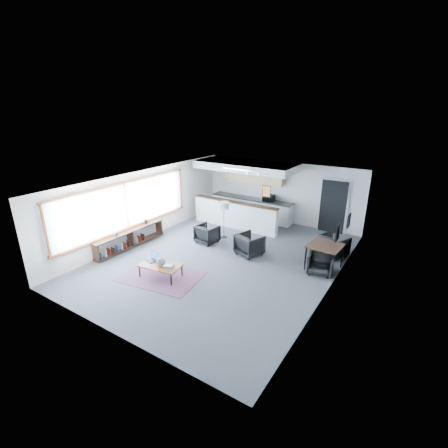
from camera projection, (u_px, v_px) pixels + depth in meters
The scene contains 21 objects.
room at pixel (223, 222), 10.35m from camera, with size 7.02×9.02×2.62m.
window at pixel (126, 207), 11.35m from camera, with size 0.10×5.95×1.66m.
console at pixel (129, 239), 11.54m from camera, with size 0.35×3.00×0.80m.
kitchenette at pixel (247, 190), 13.86m from camera, with size 4.20×1.96×2.60m.
doorway at pixel (333, 206), 12.75m from camera, with size 1.10×0.12×2.15m.
track_light at pixel (242, 171), 11.97m from camera, with size 1.60×0.07×0.15m.
wall_art_lower at pixel (338, 232), 8.82m from camera, with size 0.03×0.38×0.48m.
wall_art_upper at pixel (349, 221), 9.86m from camera, with size 0.03×0.34×0.44m.
kilim_rug at pixel (161, 277), 9.65m from camera, with size 2.51×1.91×0.01m.
coffee_table at pixel (160, 266), 9.52m from camera, with size 1.29×0.80×0.40m.
laptop at pixel (153, 258), 9.79m from camera, with size 0.41×0.36×0.25m.
ceramic_pot at pixel (161, 262), 9.40m from camera, with size 0.27×0.27×0.27m.
book_stack at pixel (169, 267), 9.32m from camera, with size 0.35×0.31×0.09m.
coaster at pixel (160, 268), 9.30m from camera, with size 0.10×0.10×0.01m.
armchair_left at pixel (207, 233), 11.95m from camera, with size 0.73×0.68×0.75m, color black.
armchair_right at pixel (250, 243), 10.96m from camera, with size 0.79×0.74×0.81m, color black.
floor_lamp at pixel (224, 207), 12.12m from camera, with size 0.46×0.46×1.41m.
dining_table at pixel (325, 247), 9.89m from camera, with size 1.02×1.02×0.80m.
dining_chair_near at pixel (320, 264), 9.76m from camera, with size 0.60×0.56×0.62m, color black.
dining_chair_far at pixel (333, 247), 10.85m from camera, with size 0.68×0.64×0.70m, color black.
microwave at pixel (269, 197), 13.88m from camera, with size 0.50×0.28×0.34m, color black.
Camera 1 is at (5.31, -8.17, 4.79)m, focal length 26.00 mm.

